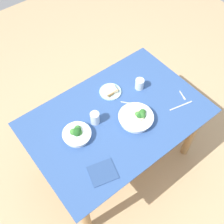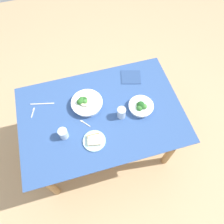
{
  "view_description": "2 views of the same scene",
  "coord_description": "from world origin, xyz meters",
  "px_view_note": "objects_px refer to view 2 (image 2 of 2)",
  "views": [
    {
      "loc": [
        -0.8,
        -0.95,
        2.52
      ],
      "look_at": [
        -0.02,
        0.04,
        0.77
      ],
      "focal_mm": 44.74,
      "sensor_mm": 36.0,
      "label": 1
    },
    {
      "loc": [
        0.16,
        0.89,
        2.37
      ],
      "look_at": [
        -0.09,
        0.03,
        0.77
      ],
      "focal_mm": 35.04,
      "sensor_mm": 36.0,
      "label": 2
    }
  ],
  "objects_px": {
    "broccoli_bowl_near": "(86,103)",
    "fork_by_near_bowl": "(33,112)",
    "broccoli_bowl_far": "(141,107)",
    "table_knife_left": "(42,104)",
    "bread_side_plate": "(94,140)",
    "water_glass_side": "(63,134)",
    "fork_by_far_bowl": "(85,123)",
    "napkin_folded_upper": "(131,77)",
    "water_glass_center": "(121,113)"
  },
  "relations": [
    {
      "from": "bread_side_plate",
      "to": "fork_by_far_bowl",
      "type": "relative_size",
      "value": 2.13
    },
    {
      "from": "table_knife_left",
      "to": "bread_side_plate",
      "type": "bearing_deg",
      "value": -39.34
    },
    {
      "from": "bread_side_plate",
      "to": "table_knife_left",
      "type": "distance_m",
      "value": 0.58
    },
    {
      "from": "table_knife_left",
      "to": "napkin_folded_upper",
      "type": "height_order",
      "value": "napkin_folded_upper"
    },
    {
      "from": "fork_by_near_bowl",
      "to": "broccoli_bowl_near",
      "type": "bearing_deg",
      "value": -76.98
    },
    {
      "from": "fork_by_near_bowl",
      "to": "water_glass_side",
      "type": "bearing_deg",
      "value": -122.72
    },
    {
      "from": "fork_by_far_bowl",
      "to": "table_knife_left",
      "type": "bearing_deg",
      "value": 8.16
    },
    {
      "from": "water_glass_center",
      "to": "table_knife_left",
      "type": "distance_m",
      "value": 0.7
    },
    {
      "from": "water_glass_center",
      "to": "fork_by_near_bowl",
      "type": "xyz_separation_m",
      "value": [
        0.72,
        -0.24,
        -0.05
      ]
    },
    {
      "from": "broccoli_bowl_near",
      "to": "fork_by_far_bowl",
      "type": "xyz_separation_m",
      "value": [
        0.05,
        0.17,
        -0.03
      ]
    },
    {
      "from": "broccoli_bowl_near",
      "to": "water_glass_center",
      "type": "bearing_deg",
      "value": 144.64
    },
    {
      "from": "broccoli_bowl_near",
      "to": "fork_by_near_bowl",
      "type": "relative_size",
      "value": 2.85
    },
    {
      "from": "broccoli_bowl_near",
      "to": "fork_by_far_bowl",
      "type": "bearing_deg",
      "value": 72.36
    },
    {
      "from": "water_glass_center",
      "to": "broccoli_bowl_near",
      "type": "bearing_deg",
      "value": -35.36
    },
    {
      "from": "water_glass_center",
      "to": "water_glass_side",
      "type": "height_order",
      "value": "water_glass_center"
    },
    {
      "from": "napkin_folded_upper",
      "to": "broccoli_bowl_far",
      "type": "bearing_deg",
      "value": 85.59
    },
    {
      "from": "water_glass_center",
      "to": "fork_by_near_bowl",
      "type": "height_order",
      "value": "water_glass_center"
    },
    {
      "from": "fork_by_far_bowl",
      "to": "fork_by_near_bowl",
      "type": "bearing_deg",
      "value": 21.34
    },
    {
      "from": "table_knife_left",
      "to": "water_glass_center",
      "type": "bearing_deg",
      "value": -12.6
    },
    {
      "from": "broccoli_bowl_far",
      "to": "table_knife_left",
      "type": "bearing_deg",
      "value": -19.05
    },
    {
      "from": "broccoli_bowl_near",
      "to": "table_knife_left",
      "type": "xyz_separation_m",
      "value": [
        0.37,
        -0.12,
        -0.03
      ]
    },
    {
      "from": "water_glass_side",
      "to": "fork_by_near_bowl",
      "type": "bearing_deg",
      "value": -52.55
    },
    {
      "from": "fork_by_far_bowl",
      "to": "napkin_folded_upper",
      "type": "xyz_separation_m",
      "value": [
        -0.52,
        -0.35,
        0.0
      ]
    },
    {
      "from": "bread_side_plate",
      "to": "fork_by_far_bowl",
      "type": "xyz_separation_m",
      "value": [
        0.04,
        -0.18,
        -0.01
      ]
    },
    {
      "from": "broccoli_bowl_far",
      "to": "bread_side_plate",
      "type": "bearing_deg",
      "value": 21.82
    },
    {
      "from": "fork_by_near_bowl",
      "to": "table_knife_left",
      "type": "height_order",
      "value": "same"
    },
    {
      "from": "table_knife_left",
      "to": "napkin_folded_upper",
      "type": "distance_m",
      "value": 0.84
    },
    {
      "from": "bread_side_plate",
      "to": "water_glass_center",
      "type": "xyz_separation_m",
      "value": [
        -0.27,
        -0.16,
        0.04
      ]
    },
    {
      "from": "fork_by_far_bowl",
      "to": "napkin_folded_upper",
      "type": "distance_m",
      "value": 0.63
    },
    {
      "from": "fork_by_far_bowl",
      "to": "water_glass_center",
      "type": "bearing_deg",
      "value": -132.66
    },
    {
      "from": "bread_side_plate",
      "to": "water_glass_side",
      "type": "relative_size",
      "value": 1.97
    },
    {
      "from": "fork_by_near_bowl",
      "to": "table_knife_left",
      "type": "bearing_deg",
      "value": -34.04
    },
    {
      "from": "water_glass_center",
      "to": "fork_by_near_bowl",
      "type": "relative_size",
      "value": 1.1
    },
    {
      "from": "broccoli_bowl_far",
      "to": "fork_by_near_bowl",
      "type": "xyz_separation_m",
      "value": [
        0.9,
        -0.22,
        -0.03
      ]
    },
    {
      "from": "broccoli_bowl_far",
      "to": "table_knife_left",
      "type": "height_order",
      "value": "broccoli_bowl_far"
    },
    {
      "from": "broccoli_bowl_far",
      "to": "water_glass_center",
      "type": "relative_size",
      "value": 2.05
    },
    {
      "from": "bread_side_plate",
      "to": "water_glass_side",
      "type": "bearing_deg",
      "value": -26.22
    },
    {
      "from": "broccoli_bowl_near",
      "to": "water_glass_center",
      "type": "height_order",
      "value": "water_glass_center"
    },
    {
      "from": "fork_by_far_bowl",
      "to": "table_knife_left",
      "type": "height_order",
      "value": "same"
    },
    {
      "from": "broccoli_bowl_far",
      "to": "fork_by_near_bowl",
      "type": "distance_m",
      "value": 0.92
    },
    {
      "from": "bread_side_plate",
      "to": "broccoli_bowl_far",
      "type": "bearing_deg",
      "value": -158.18
    },
    {
      "from": "broccoli_bowl_near",
      "to": "napkin_folded_upper",
      "type": "bearing_deg",
      "value": -158.48
    },
    {
      "from": "broccoli_bowl_far",
      "to": "water_glass_side",
      "type": "distance_m",
      "value": 0.68
    },
    {
      "from": "broccoli_bowl_near",
      "to": "napkin_folded_upper",
      "type": "relative_size",
      "value": 1.49
    },
    {
      "from": "water_glass_center",
      "to": "table_knife_left",
      "type": "xyz_separation_m",
      "value": [
        0.63,
        -0.3,
        -0.05
      ]
    },
    {
      "from": "water_glass_center",
      "to": "napkin_folded_upper",
      "type": "bearing_deg",
      "value": -119.38
    },
    {
      "from": "broccoli_bowl_far",
      "to": "bread_side_plate",
      "type": "relative_size",
      "value": 1.17
    },
    {
      "from": "broccoli_bowl_near",
      "to": "fork_by_near_bowl",
      "type": "distance_m",
      "value": 0.46
    },
    {
      "from": "table_knife_left",
      "to": "napkin_folded_upper",
      "type": "relative_size",
      "value": 1.14
    },
    {
      "from": "table_knife_left",
      "to": "broccoli_bowl_near",
      "type": "bearing_deg",
      "value": -4.65
    }
  ]
}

